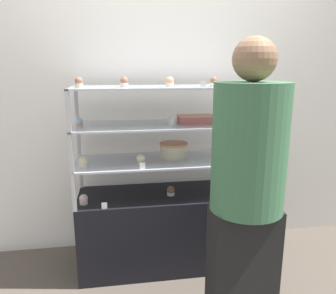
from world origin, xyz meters
The scene contains 27 objects.
ground_plane centered at (0.00, 0.00, 0.00)m, with size 20.00×20.00×0.00m, color brown.
back_wall centered at (0.00, 0.38, 1.30)m, with size 8.00×0.05×2.60m.
display_base centered at (0.00, 0.00, 0.28)m, with size 1.30×0.46×0.57m.
display_riser_lower centered at (0.00, 0.00, 0.81)m, with size 1.30×0.46×0.26m.
display_riser_middle centered at (0.00, 0.00, 1.07)m, with size 1.30×0.46×0.26m.
display_riser_upper centered at (0.00, 0.00, 1.33)m, with size 1.30×0.46×0.26m.
layer_cake_centerpiece centered at (0.05, 0.04, 0.88)m, with size 0.20×0.20×0.11m.
sheet_cake_frosted centered at (0.20, -0.01, 1.12)m, with size 0.26×0.13×0.06m.
cupcake_0 centered at (-0.60, -0.11, 0.60)m, with size 0.06×0.06×0.07m.
cupcake_1 centered at (0.01, -0.05, 0.60)m, with size 0.06×0.06×0.07m.
cupcake_2 centered at (0.58, -0.11, 0.60)m, with size 0.06×0.06×0.07m.
price_tag_0 centered at (-0.45, -0.21, 0.59)m, with size 0.04×0.00×0.04m.
cupcake_3 centered at (-0.58, -0.11, 0.86)m, with size 0.06×0.06×0.07m.
cupcake_4 centered at (-0.20, -0.10, 0.86)m, with size 0.06×0.06×0.07m.
cupcake_5 centered at (0.59, -0.10, 0.86)m, with size 0.06×0.06×0.07m.
price_tag_1 centered at (-0.20, -0.21, 0.85)m, with size 0.04×0.00×0.04m.
cupcake_6 centered at (-0.60, -0.04, 1.12)m, with size 0.05×0.05×0.06m.
cupcake_7 centered at (0.01, -0.08, 1.12)m, with size 0.05×0.05×0.06m.
cupcake_8 centered at (0.59, -0.10, 1.12)m, with size 0.05×0.05×0.06m.
price_tag_2 centered at (0.38, -0.21, 1.11)m, with size 0.04×0.00×0.04m.
cupcake_9 centered at (-0.58, -0.05, 1.38)m, with size 0.05×0.05×0.07m.
cupcake_10 centered at (-0.30, -0.06, 1.38)m, with size 0.05×0.05×0.07m.
cupcake_11 centered at (0.00, -0.08, 1.38)m, with size 0.05×0.05×0.07m.
cupcake_12 centered at (0.29, -0.12, 1.38)m, with size 0.05×0.05×0.07m.
cupcake_13 centered at (0.60, -0.04, 1.38)m, with size 0.05×0.05×0.07m.
price_tag_3 centered at (0.19, -0.21, 1.37)m, with size 0.04×0.00×0.04m.
customer_figure centered at (0.30, -0.73, 0.86)m, with size 0.38×0.38×1.61m.
Camera 1 is at (-0.35, -2.24, 1.47)m, focal length 35.00 mm.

